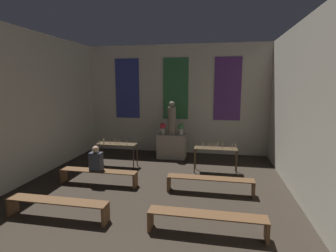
# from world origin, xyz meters

# --- Properties ---
(wall_back) EXTENTS (7.89, 0.16, 4.57)m
(wall_back) POSITION_xyz_m (0.00, 9.87, 2.31)
(wall_back) COLOR beige
(wall_back) RESTS_ON ground_plane
(wall_left) EXTENTS (0.12, 10.06, 4.57)m
(wall_left) POSITION_xyz_m (-3.89, 4.91, 2.29)
(wall_left) COLOR beige
(wall_left) RESTS_ON ground_plane
(wall_right) EXTENTS (0.12, 10.06, 4.57)m
(wall_right) POSITION_xyz_m (3.89, 4.91, 2.29)
(wall_right) COLOR beige
(wall_right) RESTS_ON ground_plane
(altar) EXTENTS (1.12, 0.65, 0.96)m
(altar) POSITION_xyz_m (0.00, 8.89, 0.48)
(altar) COLOR gray
(altar) RESTS_ON ground_plane
(statue) EXTENTS (0.32, 0.32, 1.31)m
(statue) POSITION_xyz_m (0.00, 8.89, 1.57)
(statue) COLOR gray
(statue) RESTS_ON altar
(flower_vase_left) EXTENTS (0.25, 0.25, 0.44)m
(flower_vase_left) POSITION_xyz_m (-0.36, 8.89, 1.22)
(flower_vase_left) COLOR beige
(flower_vase_left) RESTS_ON altar
(flower_vase_right) EXTENTS (0.25, 0.25, 0.44)m
(flower_vase_right) POSITION_xyz_m (0.36, 8.89, 1.22)
(flower_vase_right) COLOR beige
(flower_vase_right) RESTS_ON altar
(candle_rack_left) EXTENTS (1.43, 0.47, 1.03)m
(candle_rack_left) POSITION_xyz_m (-1.75, 7.44, 0.73)
(candle_rack_left) COLOR #473823
(candle_rack_left) RESTS_ON ground_plane
(candle_rack_right) EXTENTS (1.43, 0.47, 1.03)m
(candle_rack_right) POSITION_xyz_m (1.75, 7.44, 0.73)
(candle_rack_right) COLOR #473823
(candle_rack_right) RESTS_ON ground_plane
(pew_second_left) EXTENTS (2.34, 0.36, 0.44)m
(pew_second_left) POSITION_xyz_m (-1.63, 3.64, 0.33)
(pew_second_left) COLOR brown
(pew_second_left) RESTS_ON ground_plane
(pew_second_right) EXTENTS (2.34, 0.36, 0.44)m
(pew_second_right) POSITION_xyz_m (1.63, 3.64, 0.33)
(pew_second_right) COLOR brown
(pew_second_right) RESTS_ON ground_plane
(pew_back_left) EXTENTS (2.34, 0.36, 0.44)m
(pew_back_left) POSITION_xyz_m (-1.63, 5.67, 0.33)
(pew_back_left) COLOR brown
(pew_back_left) RESTS_ON ground_plane
(pew_back_right) EXTENTS (2.34, 0.36, 0.44)m
(pew_back_right) POSITION_xyz_m (1.63, 5.67, 0.33)
(pew_back_right) COLOR brown
(pew_back_right) RESTS_ON ground_plane
(person_seated) EXTENTS (0.36, 0.24, 0.74)m
(person_seated) POSITION_xyz_m (-1.68, 5.67, 0.76)
(person_seated) COLOR #383D47
(person_seated) RESTS_ON pew_back_left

